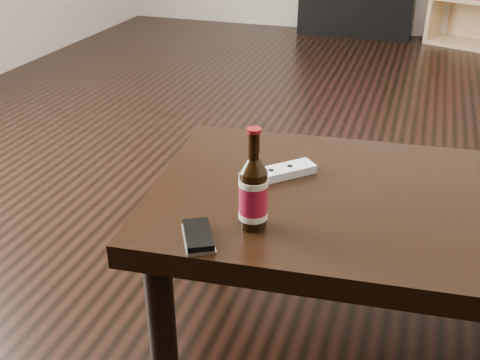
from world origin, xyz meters
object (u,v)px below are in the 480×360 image
(coffee_table, at_px, (386,219))
(remote, at_px, (278,173))
(tv_stand, at_px, (358,10))
(phone, at_px, (198,236))
(beer_bottle, at_px, (253,194))

(coffee_table, height_order, remote, remote)
(tv_stand, height_order, phone, phone)
(coffee_table, relative_size, remote, 6.69)
(beer_bottle, xyz_separation_m, remote, (-0.01, 0.24, -0.07))
(beer_bottle, bearing_deg, remote, 91.70)
(remote, bearing_deg, phone, -58.60)
(coffee_table, distance_m, phone, 0.48)
(tv_stand, relative_size, beer_bottle, 3.86)
(tv_stand, distance_m, coffee_table, 3.59)
(phone, distance_m, remote, 0.34)
(beer_bottle, bearing_deg, phone, -136.32)
(coffee_table, relative_size, phone, 9.18)
(coffee_table, relative_size, beer_bottle, 5.22)
(beer_bottle, relative_size, remote, 1.28)
(phone, bearing_deg, tv_stand, 63.82)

